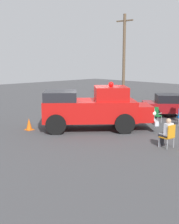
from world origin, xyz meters
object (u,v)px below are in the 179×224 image
object	(u,v)px
vintage_fire_truck	(94,108)
lawn_chair_by_car	(155,114)
spectator_seated	(167,132)
classic_hot_rod	(176,105)
traffic_cone	(29,124)
lawn_chair_near_truck	(169,135)
utility_pole	(124,56)

from	to	relation	value
vintage_fire_truck	lawn_chair_by_car	xyz separation A→B (m)	(3.66, -1.46, -0.61)
spectator_seated	vintage_fire_truck	bearing A→B (deg)	89.19
classic_hot_rod	traffic_cone	bearing A→B (deg)	160.19
lawn_chair_near_truck	traffic_cone	xyz separation A→B (m)	(-2.55, 6.97, -0.28)
vintage_fire_truck	traffic_cone	distance (m)	3.61
lawn_chair_near_truck	lawn_chair_by_car	xyz separation A→B (m)	(3.74, 3.20, 0.00)
classic_hot_rod	spectator_seated	xyz separation A→B (m)	(-6.71, -3.50, -0.05)
lawn_chair_by_car	traffic_cone	xyz separation A→B (m)	(-6.30, 3.77, -0.28)
traffic_cone	vintage_fire_truck	bearing A→B (deg)	-41.21
lawn_chair_near_truck	utility_pole	xyz separation A→B (m)	(10.16, 11.06, 3.44)
lawn_chair_by_car	traffic_cone	world-z (taller)	lawn_chair_by_car
lawn_chair_near_truck	lawn_chair_by_car	bearing A→B (deg)	40.55
utility_pole	traffic_cone	xyz separation A→B (m)	(-12.71, -4.09, -3.72)
lawn_chair_near_truck	utility_pole	distance (m)	15.41
spectator_seated	traffic_cone	distance (m)	7.32
vintage_fire_truck	spectator_seated	xyz separation A→B (m)	(-0.06, -4.54, -0.50)
lawn_chair_by_car	traffic_cone	size ratio (longest dim) A/B	1.61
classic_hot_rod	lawn_chair_near_truck	bearing A→B (deg)	-151.64
vintage_fire_truck	lawn_chair_by_car	distance (m)	3.99
spectator_seated	lawn_chair_by_car	bearing A→B (deg)	39.49
vintage_fire_truck	classic_hot_rod	size ratio (longest dim) A/B	1.33
vintage_fire_truck	lawn_chair_near_truck	world-z (taller)	vintage_fire_truck
lawn_chair_near_truck	traffic_cone	bearing A→B (deg)	110.11
classic_hot_rod	utility_pole	xyz separation A→B (m)	(3.44, 7.43, 3.28)
classic_hot_rod	lawn_chair_by_car	world-z (taller)	classic_hot_rod
vintage_fire_truck	classic_hot_rod	bearing A→B (deg)	-8.87
spectator_seated	classic_hot_rod	bearing A→B (deg)	27.55
spectator_seated	utility_pole	size ratio (longest dim) A/B	0.17
vintage_fire_truck	lawn_chair_by_car	bearing A→B (deg)	-21.79
lawn_chair_by_car	utility_pole	size ratio (longest dim) A/B	0.13
spectator_seated	utility_pole	world-z (taller)	utility_pole
classic_hot_rod	utility_pole	distance (m)	8.82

